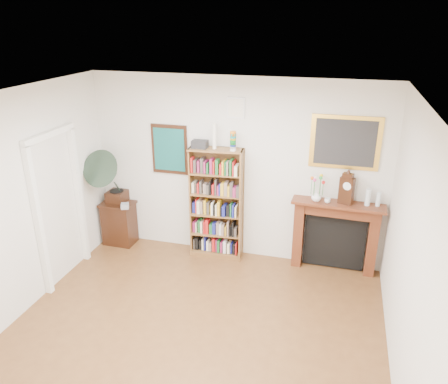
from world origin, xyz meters
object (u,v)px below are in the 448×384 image
object	(u,v)px
bookshelf	(216,198)
bottle_left	(368,197)
mantel_clock	(347,189)
bottle_right	(378,199)
flower_vase	(316,196)
gramophone	(109,174)
cd_stack	(125,206)
teacup	(327,201)
fireplace	(336,230)
side_cabinet	(119,223)

from	to	relation	value
bookshelf	bottle_left	xyz separation A→B (m)	(2.20, 0.03, 0.24)
mantel_clock	bottle_right	bearing A→B (deg)	25.80
flower_vase	gramophone	bearing A→B (deg)	-177.42
cd_stack	flower_vase	bearing A→B (deg)	3.93
bottle_left	teacup	bearing A→B (deg)	-173.60
mantel_clock	bottle_left	bearing A→B (deg)	25.34
cd_stack	bottle_right	world-z (taller)	bottle_right
bottle_right	cd_stack	bearing A→B (deg)	-176.22
fireplace	teacup	xyz separation A→B (m)	(-0.15, -0.10, 0.49)
cd_stack	side_cabinet	bearing A→B (deg)	144.49
cd_stack	mantel_clock	world-z (taller)	mantel_clock
bottle_left	mantel_clock	bearing A→B (deg)	-176.46
mantel_clock	bottle_right	xyz separation A→B (m)	(0.44, 0.03, -0.12)
teacup	bottle_left	xyz separation A→B (m)	(0.54, 0.06, 0.09)
side_cabinet	bottle_right	bearing A→B (deg)	1.96
cd_stack	bottle_right	size ratio (longest dim) A/B	0.60
flower_vase	teacup	distance (m)	0.17
side_cabinet	fireplace	distance (m)	3.49
bottle_left	bottle_right	distance (m)	0.14
mantel_clock	flower_vase	xyz separation A→B (m)	(-0.40, -0.02, -0.14)
flower_vase	bottle_left	size ratio (longest dim) A/B	0.61
gramophone	cd_stack	size ratio (longest dim) A/B	8.03
side_cabinet	mantel_clock	distance (m)	3.70
side_cabinet	flower_vase	distance (m)	3.27
side_cabinet	fireplace	bearing A→B (deg)	2.56
side_cabinet	gramophone	xyz separation A→B (m)	(-0.03, -0.10, 0.91)
gramophone	bottle_right	xyz separation A→B (m)	(4.04, 0.19, -0.07)
bookshelf	gramophone	world-z (taller)	bookshelf
cd_stack	mantel_clock	xyz separation A→B (m)	(3.35, 0.22, 0.55)
flower_vase	bottle_right	xyz separation A→B (m)	(0.84, 0.05, 0.03)
bookshelf	side_cabinet	world-z (taller)	bookshelf
teacup	flower_vase	bearing A→B (deg)	171.02
side_cabinet	gramophone	bearing A→B (deg)	-105.92
side_cabinet	gramophone	size ratio (longest dim) A/B	0.75
bookshelf	gramophone	distance (m)	1.73
mantel_clock	bottle_left	xyz separation A→B (m)	(0.30, 0.02, -0.10)
cd_stack	flower_vase	distance (m)	2.98
gramophone	bottle_right	bearing A→B (deg)	4.26
side_cabinet	teacup	world-z (taller)	teacup
fireplace	flower_vase	distance (m)	0.62
side_cabinet	bottle_right	distance (m)	4.10
gramophone	cd_stack	xyz separation A→B (m)	(0.25, -0.06, -0.50)
fireplace	gramophone	xyz separation A→B (m)	(-3.51, -0.22, 0.62)
cd_stack	teacup	distance (m)	3.13
teacup	gramophone	bearing A→B (deg)	-177.97
flower_vase	bottle_right	distance (m)	0.84
side_cabinet	bottle_left	xyz separation A→B (m)	(3.87, 0.08, 0.86)
side_cabinet	flower_vase	world-z (taller)	flower_vase
gramophone	flower_vase	size ratio (longest dim) A/B	6.55
gramophone	mantel_clock	xyz separation A→B (m)	(3.60, 0.16, 0.05)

